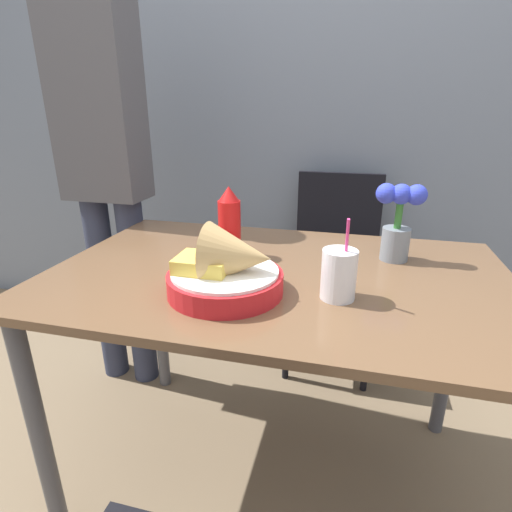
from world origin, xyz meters
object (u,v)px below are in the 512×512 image
at_px(flower_vase, 398,220).
at_px(food_basket, 229,270).
at_px(ketchup_bottle, 229,223).
at_px(person_standing, 104,155).
at_px(drink_cup, 339,276).
at_px(chair_far_window, 335,254).

bearing_deg(flower_vase, food_basket, -140.04).
bearing_deg(flower_vase, ketchup_bottle, -170.60).
distance_m(ketchup_bottle, person_standing, 0.69).
height_order(food_basket, person_standing, person_standing).
distance_m(food_basket, drink_cup, 0.27).
bearing_deg(drink_cup, food_basket, -171.65).
xyz_separation_m(chair_far_window, ketchup_bottle, (-0.30, -0.71, 0.33)).
xyz_separation_m(ketchup_bottle, flower_vase, (0.50, 0.08, 0.02)).
bearing_deg(food_basket, drink_cup, 8.35).
bearing_deg(chair_far_window, flower_vase, -72.39).
height_order(ketchup_bottle, person_standing, person_standing).
height_order(flower_vase, person_standing, person_standing).
distance_m(chair_far_window, drink_cup, 0.98).
relative_size(food_basket, flower_vase, 1.25).
distance_m(food_basket, flower_vase, 0.55).
height_order(ketchup_bottle, drink_cup, ketchup_bottle).
distance_m(chair_far_window, ketchup_bottle, 0.84).
bearing_deg(food_basket, ketchup_bottle, 107.49).
xyz_separation_m(chair_far_window, drink_cup, (0.05, -0.94, 0.28)).
relative_size(chair_far_window, drink_cup, 4.38).
relative_size(ketchup_bottle, flower_vase, 0.94).
bearing_deg(flower_vase, drink_cup, -116.17).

